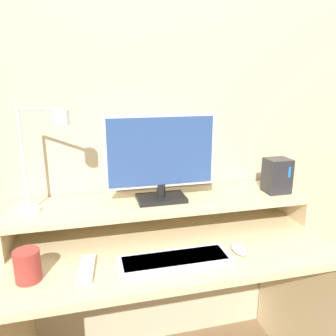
{
  "coord_description": "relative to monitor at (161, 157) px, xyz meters",
  "views": [
    {
      "loc": [
        -0.29,
        -0.84,
        1.33
      ],
      "look_at": [
        -0.0,
        0.31,
        1.01
      ],
      "focal_mm": 35.0,
      "sensor_mm": 36.0,
      "label": 1
    }
  ],
  "objects": [
    {
      "name": "wall_back",
      "position": [
        0.01,
        0.19,
        0.22
      ],
      "size": [
        6.0,
        0.05,
        2.5
      ],
      "color": "beige",
      "rests_on": "ground_plane"
    },
    {
      "name": "desk",
      "position": [
        0.01,
        -0.13,
        -0.52
      ],
      "size": [
        1.23,
        0.57,
        0.71
      ],
      "color": "beige",
      "rests_on": "ground_plane"
    },
    {
      "name": "monitor_shelf",
      "position": [
        0.01,
        0.0,
        -0.21
      ],
      "size": [
        1.23,
        0.29,
        0.13
      ],
      "color": "beige",
      "rests_on": "desk"
    },
    {
      "name": "monitor",
      "position": [
        0.0,
        0.0,
        0.0
      ],
      "size": [
        0.45,
        0.12,
        0.36
      ],
      "color": "black",
      "rests_on": "monitor_shelf"
    },
    {
      "name": "desk_lamp",
      "position": [
        -0.44,
        -0.04,
        0.05
      ],
      "size": [
        0.22,
        0.16,
        0.4
      ],
      "color": "silver",
      "rests_on": "monitor_shelf"
    },
    {
      "name": "router_dock",
      "position": [
        0.52,
        -0.02,
        -0.11
      ],
      "size": [
        0.11,
        0.09,
        0.15
      ],
      "color": "#28282D",
      "rests_on": "monitor_shelf"
    },
    {
      "name": "keyboard",
      "position": [
        -0.01,
        -0.27,
        -0.31
      ],
      "size": [
        0.4,
        0.13,
        0.02
      ],
      "color": "silver",
      "rests_on": "desk"
    },
    {
      "name": "mouse",
      "position": [
        0.24,
        -0.26,
        -0.3
      ],
      "size": [
        0.05,
        0.09,
        0.03
      ],
      "color": "silver",
      "rests_on": "desk"
    },
    {
      "name": "remote_control",
      "position": [
        -0.31,
        -0.25,
        -0.31
      ],
      "size": [
        0.06,
        0.16,
        0.02
      ],
      "color": "white",
      "rests_on": "desk"
    },
    {
      "name": "mug",
      "position": [
        -0.49,
        -0.26,
        -0.27
      ],
      "size": [
        0.08,
        0.08,
        0.1
      ],
      "color": "#9E332D",
      "rests_on": "desk"
    }
  ]
}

